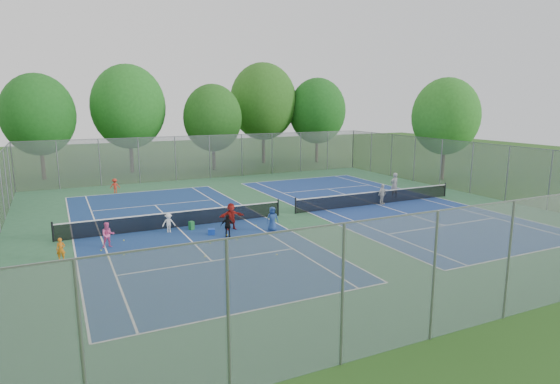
% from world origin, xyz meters
% --- Properties ---
extents(ground, '(120.00, 120.00, 0.00)m').
position_xyz_m(ground, '(0.00, 0.00, 0.00)').
color(ground, '#244E18').
rests_on(ground, ground).
extents(court_pad, '(32.00, 32.00, 0.01)m').
position_xyz_m(court_pad, '(0.00, 0.00, 0.01)').
color(court_pad, '#306640').
rests_on(court_pad, ground).
extents(court_left, '(10.97, 23.77, 0.01)m').
position_xyz_m(court_left, '(-7.00, 0.00, 0.02)').
color(court_left, navy).
rests_on(court_left, court_pad).
extents(court_right, '(10.97, 23.77, 0.01)m').
position_xyz_m(court_right, '(7.00, 0.00, 0.02)').
color(court_right, navy).
rests_on(court_right, court_pad).
extents(net_left, '(12.87, 0.10, 0.91)m').
position_xyz_m(net_left, '(-7.00, 0.00, 0.46)').
color(net_left, black).
rests_on(net_left, ground).
extents(net_right, '(12.87, 0.10, 0.91)m').
position_xyz_m(net_right, '(7.00, 0.00, 0.46)').
color(net_right, black).
rests_on(net_right, ground).
extents(fence_north, '(32.00, 0.10, 4.00)m').
position_xyz_m(fence_north, '(0.00, 16.00, 2.00)').
color(fence_north, gray).
rests_on(fence_north, ground).
extents(fence_south, '(32.00, 0.10, 4.00)m').
position_xyz_m(fence_south, '(0.00, -16.00, 2.00)').
color(fence_south, gray).
rests_on(fence_south, ground).
extents(fence_east, '(0.10, 32.00, 4.00)m').
position_xyz_m(fence_east, '(16.00, 0.00, 2.00)').
color(fence_east, gray).
rests_on(fence_east, ground).
extents(tree_nw, '(6.40, 6.40, 9.58)m').
position_xyz_m(tree_nw, '(-14.00, 22.00, 5.89)').
color(tree_nw, '#443326').
rests_on(tree_nw, ground).
extents(tree_nl, '(7.20, 7.20, 10.69)m').
position_xyz_m(tree_nl, '(-6.00, 23.00, 6.54)').
color(tree_nl, '#443326').
rests_on(tree_nl, ground).
extents(tree_nc, '(6.00, 6.00, 8.85)m').
position_xyz_m(tree_nc, '(2.00, 21.00, 5.39)').
color(tree_nc, '#443326').
rests_on(tree_nc, ground).
extents(tree_nr, '(7.60, 7.60, 11.42)m').
position_xyz_m(tree_nr, '(9.00, 24.00, 7.04)').
color(tree_nr, '#443326').
rests_on(tree_nr, ground).
extents(tree_ne, '(6.60, 6.60, 9.77)m').
position_xyz_m(tree_ne, '(15.00, 22.00, 5.97)').
color(tree_ne, '#443326').
rests_on(tree_ne, ground).
extents(tree_side_e, '(6.00, 6.00, 9.20)m').
position_xyz_m(tree_side_e, '(19.00, 6.00, 5.74)').
color(tree_side_e, '#443326').
rests_on(tree_side_e, ground).
extents(ball_crate, '(0.45, 0.45, 0.32)m').
position_xyz_m(ball_crate, '(-5.68, -2.21, 0.16)').
color(ball_crate, '#1844BA').
rests_on(ball_crate, ground).
extents(ball_hopper, '(0.32, 0.32, 0.48)m').
position_xyz_m(ball_hopper, '(-6.40, -0.83, 0.24)').
color(ball_hopper, '#217B34').
rests_on(ball_hopper, ground).
extents(student_a, '(0.41, 0.30, 1.06)m').
position_xyz_m(student_a, '(-13.07, -3.33, 0.53)').
color(student_a, orange).
rests_on(student_a, ground).
extents(student_b, '(0.62, 0.49, 1.28)m').
position_xyz_m(student_b, '(-10.94, -2.21, 0.64)').
color(student_b, pink).
rests_on(student_b, ground).
extents(student_c, '(0.74, 0.48, 1.08)m').
position_xyz_m(student_c, '(-7.65, -0.79, 0.54)').
color(student_c, white).
rests_on(student_c, ground).
extents(student_d, '(0.77, 0.50, 1.22)m').
position_xyz_m(student_d, '(-5.04, -3.02, 0.61)').
color(student_d, black).
rests_on(student_d, ground).
extents(student_e, '(0.74, 0.55, 1.38)m').
position_xyz_m(student_e, '(-2.43, -3.04, 0.69)').
color(student_e, navy).
rests_on(student_e, ground).
extents(student_f, '(1.44, 0.55, 1.52)m').
position_xyz_m(student_f, '(-4.37, -1.77, 0.76)').
color(student_f, maroon).
rests_on(student_f, ground).
extents(child_far_baseline, '(0.75, 0.45, 1.14)m').
position_xyz_m(child_far_baseline, '(-8.91, 12.30, 0.57)').
color(child_far_baseline, red).
rests_on(child_far_baseline, ground).
extents(instructor, '(0.71, 0.49, 1.87)m').
position_xyz_m(instructor, '(9.65, 1.36, 0.94)').
color(instructor, '#9B9B9E').
rests_on(instructor, ground).
extents(teen_court_b, '(0.91, 0.59, 1.43)m').
position_xyz_m(teen_court_b, '(7.35, -0.15, 0.72)').
color(teen_court_b, silver).
rests_on(teen_court_b, ground).
extents(tennis_ball_0, '(0.07, 0.07, 0.07)m').
position_xyz_m(tennis_ball_0, '(-4.01, -6.93, 0.03)').
color(tennis_ball_0, '#E2EE37').
rests_on(tennis_ball_0, ground).
extents(tennis_ball_1, '(0.07, 0.07, 0.07)m').
position_xyz_m(tennis_ball_1, '(-5.02, -2.86, 0.03)').
color(tennis_ball_1, '#F4F539').
rests_on(tennis_ball_1, ground).
extents(tennis_ball_2, '(0.07, 0.07, 0.07)m').
position_xyz_m(tennis_ball_2, '(-11.35, -2.70, 0.03)').
color(tennis_ball_2, '#BCD030').
rests_on(tennis_ball_2, ground).
extents(tennis_ball_3, '(0.07, 0.07, 0.07)m').
position_xyz_m(tennis_ball_3, '(-11.15, -4.00, 0.03)').
color(tennis_ball_3, '#E0EF37').
rests_on(tennis_ball_3, ground).
extents(tennis_ball_4, '(0.07, 0.07, 0.07)m').
position_xyz_m(tennis_ball_4, '(-10.13, -1.45, 0.03)').
color(tennis_ball_4, '#F2F438').
rests_on(tennis_ball_4, ground).
extents(tennis_ball_5, '(0.07, 0.07, 0.07)m').
position_xyz_m(tennis_ball_5, '(-7.12, -5.75, 0.03)').
color(tennis_ball_5, yellow).
rests_on(tennis_ball_5, ground).
extents(tennis_ball_6, '(0.07, 0.07, 0.07)m').
position_xyz_m(tennis_ball_6, '(-6.27, -3.87, 0.03)').
color(tennis_ball_6, yellow).
rests_on(tennis_ball_6, ground).
extents(tennis_ball_7, '(0.07, 0.07, 0.07)m').
position_xyz_m(tennis_ball_7, '(-10.44, -3.84, 0.03)').
color(tennis_ball_7, '#CAE334').
rests_on(tennis_ball_7, ground).
extents(tennis_ball_8, '(0.07, 0.07, 0.07)m').
position_xyz_m(tennis_ball_8, '(-4.85, -3.92, 0.03)').
color(tennis_ball_8, '#B4D130').
rests_on(tennis_ball_8, ground).
extents(tennis_ball_9, '(0.07, 0.07, 0.07)m').
position_xyz_m(tennis_ball_9, '(-2.84, -1.69, 0.03)').
color(tennis_ball_9, '#B2D130').
rests_on(tennis_ball_9, ground).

